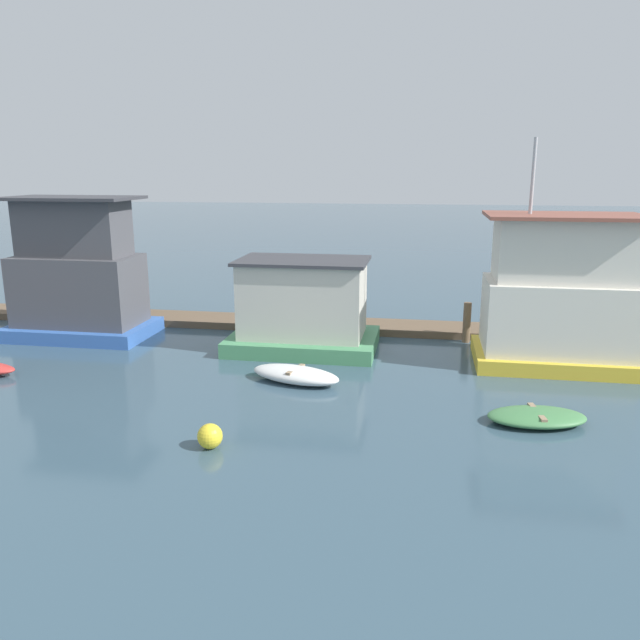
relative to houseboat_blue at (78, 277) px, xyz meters
name	(u,v)px	position (x,y,z in m)	size (l,w,h in m)	color
ground_plane	(324,349)	(10.17, -0.30, -2.45)	(200.00, 200.00, 0.00)	#385160
dock_walkway	(336,325)	(10.17, 2.91, -2.30)	(33.80, 2.00, 0.30)	brown
houseboat_blue	(78,277)	(0.00, 0.00, 0.00)	(5.65, 3.41, 5.67)	#3866B7
houseboat_green	(303,308)	(9.36, -0.31, -0.85)	(5.55, 3.80, 3.46)	#4C9360
houseboat_yellow	(558,298)	(18.43, -0.79, -0.05)	(5.44, 3.49, 7.74)	gold
dinghy_white	(296,375)	(9.84, -4.15, -2.19)	(3.28, 2.07, 0.50)	white
dinghy_green	(537,417)	(16.99, -6.37, -2.25)	(2.85, 1.86, 0.38)	#47844C
mooring_post_centre	(576,320)	(19.65, 1.66, -1.39)	(0.30, 0.30, 2.11)	brown
mooring_post_near_left	(578,325)	(19.73, 1.66, -1.55)	(0.28, 0.28, 1.79)	brown
mooring_post_far_right	(467,323)	(15.57, 1.66, -1.64)	(0.31, 0.31, 1.60)	brown
buoy_yellow	(210,436)	(8.76, -9.31, -2.13)	(0.63, 0.63, 0.63)	yellow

